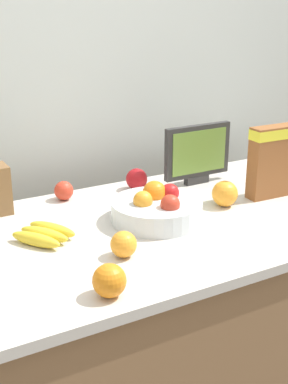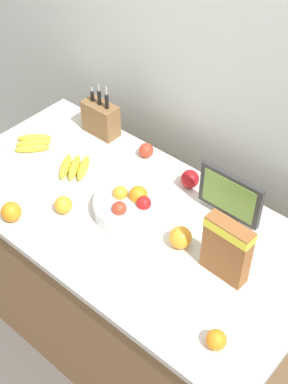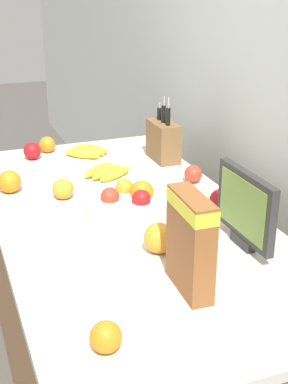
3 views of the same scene
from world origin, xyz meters
The scene contains 15 objects.
counter centered at (0.00, 0.00, 0.44)m, with size 1.66×0.83×0.89m.
knife_block centered at (-0.47, 0.33, 0.97)m, with size 0.18×0.09×0.28m.
small_monitor centered at (0.33, 0.25, 1.01)m, with size 0.28×0.03×0.23m.
cereal_box centered at (0.48, 0.01, 1.03)m, with size 0.18×0.07×0.26m.
fruit_bowl centered at (0.01, 0.01, 0.93)m, with size 0.29×0.29×0.12m.
banana_bunch_left centered at (-0.63, 0.04, 0.91)m, with size 0.19×0.20×0.04m.
banana_bunch_right centered at (-0.36, 0.05, 0.91)m, with size 0.19×0.21×0.04m.
apple_near_bananas centered at (0.10, 0.31, 0.93)m, with size 0.08×0.08×0.08m, color #A31419.
apple_front centered at (-0.67, -0.19, 0.93)m, with size 0.07×0.07×0.07m, color #A31419.
apple_leftmost centered at (-0.18, 0.34, 0.92)m, with size 0.07×0.07×0.07m, color red.
orange_near_bowl centered at (-0.33, -0.33, 0.93)m, with size 0.08×0.08×0.08m, color orange.
orange_by_cereal centered at (-0.74, -0.11, 0.92)m, with size 0.07×0.07×0.07m, color orange.
orange_back_center centered at (-0.20, -0.16, 0.93)m, with size 0.07×0.07×0.07m, color orange.
orange_mid_left centered at (0.28, 0.01, 0.93)m, with size 0.09×0.09×0.09m, color orange.
orange_mid_right centered at (0.64, -0.26, 0.92)m, with size 0.07×0.07×0.07m, color orange.
Camera 3 is at (1.53, -0.51, 1.64)m, focal length 50.00 mm.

